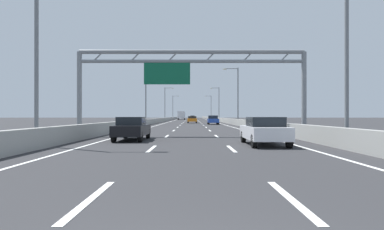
# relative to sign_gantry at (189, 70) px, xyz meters

# --- Properties ---
(ground_plane) EXTENTS (260.00, 260.00, 0.00)m
(ground_plane) POSITION_rel_sign_gantry_xyz_m (0.23, 78.05, -4.86)
(ground_plane) COLOR #2D2D30
(lane_dash_left_0) EXTENTS (0.16, 3.00, 0.01)m
(lane_dash_left_0) POSITION_rel_sign_gantry_xyz_m (-1.57, -18.45, -4.86)
(lane_dash_left_0) COLOR white
(lane_dash_left_0) RESTS_ON ground_plane
(lane_dash_left_1) EXTENTS (0.16, 3.00, 0.01)m
(lane_dash_left_1) POSITION_rel_sign_gantry_xyz_m (-1.57, -9.45, -4.86)
(lane_dash_left_1) COLOR white
(lane_dash_left_1) RESTS_ON ground_plane
(lane_dash_left_2) EXTENTS (0.16, 3.00, 0.01)m
(lane_dash_left_2) POSITION_rel_sign_gantry_xyz_m (-1.57, -0.45, -4.86)
(lane_dash_left_2) COLOR white
(lane_dash_left_2) RESTS_ON ground_plane
(lane_dash_left_3) EXTENTS (0.16, 3.00, 0.01)m
(lane_dash_left_3) POSITION_rel_sign_gantry_xyz_m (-1.57, 8.55, -4.86)
(lane_dash_left_3) COLOR white
(lane_dash_left_3) RESTS_ON ground_plane
(lane_dash_left_4) EXTENTS (0.16, 3.00, 0.01)m
(lane_dash_left_4) POSITION_rel_sign_gantry_xyz_m (-1.57, 17.55, -4.86)
(lane_dash_left_4) COLOR white
(lane_dash_left_4) RESTS_ON ground_plane
(lane_dash_left_5) EXTENTS (0.16, 3.00, 0.01)m
(lane_dash_left_5) POSITION_rel_sign_gantry_xyz_m (-1.57, 26.55, -4.86)
(lane_dash_left_5) COLOR white
(lane_dash_left_5) RESTS_ON ground_plane
(lane_dash_left_6) EXTENTS (0.16, 3.00, 0.01)m
(lane_dash_left_6) POSITION_rel_sign_gantry_xyz_m (-1.57, 35.55, -4.86)
(lane_dash_left_6) COLOR white
(lane_dash_left_6) RESTS_ON ground_plane
(lane_dash_left_7) EXTENTS (0.16, 3.00, 0.01)m
(lane_dash_left_7) POSITION_rel_sign_gantry_xyz_m (-1.57, 44.55, -4.86)
(lane_dash_left_7) COLOR white
(lane_dash_left_7) RESTS_ON ground_plane
(lane_dash_left_8) EXTENTS (0.16, 3.00, 0.01)m
(lane_dash_left_8) POSITION_rel_sign_gantry_xyz_m (-1.57, 53.55, -4.86)
(lane_dash_left_8) COLOR white
(lane_dash_left_8) RESTS_ON ground_plane
(lane_dash_left_9) EXTENTS (0.16, 3.00, 0.01)m
(lane_dash_left_9) POSITION_rel_sign_gantry_xyz_m (-1.57, 62.55, -4.86)
(lane_dash_left_9) COLOR white
(lane_dash_left_9) RESTS_ON ground_plane
(lane_dash_left_10) EXTENTS (0.16, 3.00, 0.01)m
(lane_dash_left_10) POSITION_rel_sign_gantry_xyz_m (-1.57, 71.55, -4.86)
(lane_dash_left_10) COLOR white
(lane_dash_left_10) RESTS_ON ground_plane
(lane_dash_left_11) EXTENTS (0.16, 3.00, 0.01)m
(lane_dash_left_11) POSITION_rel_sign_gantry_xyz_m (-1.57, 80.55, -4.86)
(lane_dash_left_11) COLOR white
(lane_dash_left_11) RESTS_ON ground_plane
(lane_dash_left_12) EXTENTS (0.16, 3.00, 0.01)m
(lane_dash_left_12) POSITION_rel_sign_gantry_xyz_m (-1.57, 89.55, -4.86)
(lane_dash_left_12) COLOR white
(lane_dash_left_12) RESTS_ON ground_plane
(lane_dash_left_13) EXTENTS (0.16, 3.00, 0.01)m
(lane_dash_left_13) POSITION_rel_sign_gantry_xyz_m (-1.57, 98.55, -4.86)
(lane_dash_left_13) COLOR white
(lane_dash_left_13) RESTS_ON ground_plane
(lane_dash_left_14) EXTENTS (0.16, 3.00, 0.01)m
(lane_dash_left_14) POSITION_rel_sign_gantry_xyz_m (-1.57, 107.55, -4.86)
(lane_dash_left_14) COLOR white
(lane_dash_left_14) RESTS_ON ground_plane
(lane_dash_left_15) EXTENTS (0.16, 3.00, 0.01)m
(lane_dash_left_15) POSITION_rel_sign_gantry_xyz_m (-1.57, 116.55, -4.86)
(lane_dash_left_15) COLOR white
(lane_dash_left_15) RESTS_ON ground_plane
(lane_dash_left_16) EXTENTS (0.16, 3.00, 0.01)m
(lane_dash_left_16) POSITION_rel_sign_gantry_xyz_m (-1.57, 125.55, -4.86)
(lane_dash_left_16) COLOR white
(lane_dash_left_16) RESTS_ON ground_plane
(lane_dash_left_17) EXTENTS (0.16, 3.00, 0.01)m
(lane_dash_left_17) POSITION_rel_sign_gantry_xyz_m (-1.57, 134.55, -4.86)
(lane_dash_left_17) COLOR white
(lane_dash_left_17) RESTS_ON ground_plane
(lane_dash_right_0) EXTENTS (0.16, 3.00, 0.01)m
(lane_dash_right_0) POSITION_rel_sign_gantry_xyz_m (2.03, -18.45, -4.86)
(lane_dash_right_0) COLOR white
(lane_dash_right_0) RESTS_ON ground_plane
(lane_dash_right_1) EXTENTS (0.16, 3.00, 0.01)m
(lane_dash_right_1) POSITION_rel_sign_gantry_xyz_m (2.03, -9.45, -4.86)
(lane_dash_right_1) COLOR white
(lane_dash_right_1) RESTS_ON ground_plane
(lane_dash_right_2) EXTENTS (0.16, 3.00, 0.01)m
(lane_dash_right_2) POSITION_rel_sign_gantry_xyz_m (2.03, -0.45, -4.86)
(lane_dash_right_2) COLOR white
(lane_dash_right_2) RESTS_ON ground_plane
(lane_dash_right_3) EXTENTS (0.16, 3.00, 0.01)m
(lane_dash_right_3) POSITION_rel_sign_gantry_xyz_m (2.03, 8.55, -4.86)
(lane_dash_right_3) COLOR white
(lane_dash_right_3) RESTS_ON ground_plane
(lane_dash_right_4) EXTENTS (0.16, 3.00, 0.01)m
(lane_dash_right_4) POSITION_rel_sign_gantry_xyz_m (2.03, 17.55, -4.86)
(lane_dash_right_4) COLOR white
(lane_dash_right_4) RESTS_ON ground_plane
(lane_dash_right_5) EXTENTS (0.16, 3.00, 0.01)m
(lane_dash_right_5) POSITION_rel_sign_gantry_xyz_m (2.03, 26.55, -4.86)
(lane_dash_right_5) COLOR white
(lane_dash_right_5) RESTS_ON ground_plane
(lane_dash_right_6) EXTENTS (0.16, 3.00, 0.01)m
(lane_dash_right_6) POSITION_rel_sign_gantry_xyz_m (2.03, 35.55, -4.86)
(lane_dash_right_6) COLOR white
(lane_dash_right_6) RESTS_ON ground_plane
(lane_dash_right_7) EXTENTS (0.16, 3.00, 0.01)m
(lane_dash_right_7) POSITION_rel_sign_gantry_xyz_m (2.03, 44.55, -4.86)
(lane_dash_right_7) COLOR white
(lane_dash_right_7) RESTS_ON ground_plane
(lane_dash_right_8) EXTENTS (0.16, 3.00, 0.01)m
(lane_dash_right_8) POSITION_rel_sign_gantry_xyz_m (2.03, 53.55, -4.86)
(lane_dash_right_8) COLOR white
(lane_dash_right_8) RESTS_ON ground_plane
(lane_dash_right_9) EXTENTS (0.16, 3.00, 0.01)m
(lane_dash_right_9) POSITION_rel_sign_gantry_xyz_m (2.03, 62.55, -4.86)
(lane_dash_right_9) COLOR white
(lane_dash_right_9) RESTS_ON ground_plane
(lane_dash_right_10) EXTENTS (0.16, 3.00, 0.01)m
(lane_dash_right_10) POSITION_rel_sign_gantry_xyz_m (2.03, 71.55, -4.86)
(lane_dash_right_10) COLOR white
(lane_dash_right_10) RESTS_ON ground_plane
(lane_dash_right_11) EXTENTS (0.16, 3.00, 0.01)m
(lane_dash_right_11) POSITION_rel_sign_gantry_xyz_m (2.03, 80.55, -4.86)
(lane_dash_right_11) COLOR white
(lane_dash_right_11) RESTS_ON ground_plane
(lane_dash_right_12) EXTENTS (0.16, 3.00, 0.01)m
(lane_dash_right_12) POSITION_rel_sign_gantry_xyz_m (2.03, 89.55, -4.86)
(lane_dash_right_12) COLOR white
(lane_dash_right_12) RESTS_ON ground_plane
(lane_dash_right_13) EXTENTS (0.16, 3.00, 0.01)m
(lane_dash_right_13) POSITION_rel_sign_gantry_xyz_m (2.03, 98.55, -4.86)
(lane_dash_right_13) COLOR white
(lane_dash_right_13) RESTS_ON ground_plane
(lane_dash_right_14) EXTENTS (0.16, 3.00, 0.01)m
(lane_dash_right_14) POSITION_rel_sign_gantry_xyz_m (2.03, 107.55, -4.86)
(lane_dash_right_14) COLOR white
(lane_dash_right_14) RESTS_ON ground_plane
(lane_dash_right_15) EXTENTS (0.16, 3.00, 0.01)m
(lane_dash_right_15) POSITION_rel_sign_gantry_xyz_m (2.03, 116.55, -4.86)
(lane_dash_right_15) COLOR white
(lane_dash_right_15) RESTS_ON ground_plane
(lane_dash_right_16) EXTENTS (0.16, 3.00, 0.01)m
(lane_dash_right_16) POSITION_rel_sign_gantry_xyz_m (2.03, 125.55, -4.86)
(lane_dash_right_16) COLOR white
(lane_dash_right_16) RESTS_ON ground_plane
(lane_dash_right_17) EXTENTS (0.16, 3.00, 0.01)m
(lane_dash_right_17) POSITION_rel_sign_gantry_xyz_m (2.03, 134.55, -4.86)
(lane_dash_right_17) COLOR white
(lane_dash_right_17) RESTS_ON ground_plane
(edge_line_left) EXTENTS (0.16, 176.00, 0.01)m
(edge_line_left) POSITION_rel_sign_gantry_xyz_m (-5.02, 66.05, -4.86)
(edge_line_left) COLOR white
(edge_line_left) RESTS_ON ground_plane
(edge_line_right) EXTENTS (0.16, 176.00, 0.01)m
(edge_line_right) POSITION_rel_sign_gantry_xyz_m (5.48, 66.05, -4.86)
(edge_line_right) COLOR white
(edge_line_right) RESTS_ON ground_plane
(barrier_left) EXTENTS (0.45, 220.00, 0.95)m
(barrier_left) POSITION_rel_sign_gantry_xyz_m (-6.67, 88.05, -4.39)
(barrier_left) COLOR #9E9E99
(barrier_left) RESTS_ON ground_plane
(barrier_right) EXTENTS (0.45, 220.00, 0.95)m
(barrier_right) POSITION_rel_sign_gantry_xyz_m (7.13, 88.05, -4.39)
(barrier_right) COLOR #9E9E99
(barrier_right) RESTS_ON ground_plane
(sign_gantry) EXTENTS (16.92, 0.36, 6.36)m
(sign_gantry) POSITION_rel_sign_gantry_xyz_m (0.00, 0.00, 0.00)
(sign_gantry) COLOR gray
(sign_gantry) RESTS_ON ground_plane
(streetlamp_left_near) EXTENTS (2.58, 0.28, 9.50)m
(streetlamp_left_near) POSITION_rel_sign_gantry_xyz_m (-7.23, -7.97, 0.53)
(streetlamp_left_near) COLOR slate
(streetlamp_left_near) RESTS_ON ground_plane
(streetlamp_right_near) EXTENTS (2.58, 0.28, 9.50)m
(streetlamp_right_near) POSITION_rel_sign_gantry_xyz_m (7.70, -7.97, 0.53)
(streetlamp_right_near) COLOR slate
(streetlamp_right_near) RESTS_ON ground_plane
(streetlamp_left_mid) EXTENTS (2.58, 0.28, 9.50)m
(streetlamp_left_mid) POSITION_rel_sign_gantry_xyz_m (-7.23, 30.96, 0.53)
(streetlamp_left_mid) COLOR slate
(streetlamp_left_mid) RESTS_ON ground_plane
(streetlamp_right_mid) EXTENTS (2.58, 0.28, 9.50)m
(streetlamp_right_mid) POSITION_rel_sign_gantry_xyz_m (7.70, 30.96, 0.53)
(streetlamp_right_mid) COLOR slate
(streetlamp_right_mid) RESTS_ON ground_plane
(streetlamp_left_far) EXTENTS (2.58, 0.28, 9.50)m
(streetlamp_left_far) POSITION_rel_sign_gantry_xyz_m (-7.23, 69.90, 0.53)
(streetlamp_left_far) COLOR slate
(streetlamp_left_far) RESTS_ON ground_plane
(streetlamp_right_far) EXTENTS (2.58, 0.28, 9.50)m
(streetlamp_right_far) POSITION_rel_sign_gantry_xyz_m (7.70, 69.90, 0.53)
(streetlamp_right_far) COLOR slate
(streetlamp_right_far) RESTS_ON ground_plane
(streetlamp_left_distant) EXTENTS (2.58, 0.28, 9.50)m
(streetlamp_left_distant) POSITION_rel_sign_gantry_xyz_m (-7.23, 108.84, 0.53)
(streetlamp_left_distant) COLOR slate
(streetlamp_left_distant) RESTS_ON ground_plane
(streetlamp_right_distant) EXTENTS (2.58, 0.28, 9.50)m
(streetlamp_right_distant) POSITION_rel_sign_gantry_xyz_m (7.70, 108.84, 0.53)
(streetlamp_right_distant) COLOR slate
(streetlamp_right_distant) RESTS_ON ground_plane
(silver_car) EXTENTS (1.80, 4.66, 1.49)m
(silver_car) POSITION_rel_sign_gantry_xyz_m (0.45, 108.75, -4.10)
(silver_car) COLOR #A8ADB2
(silver_car) RESTS_ON ground_plane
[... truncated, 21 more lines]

